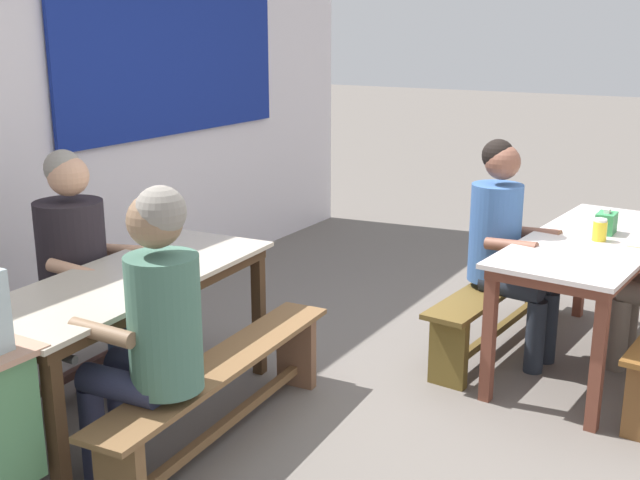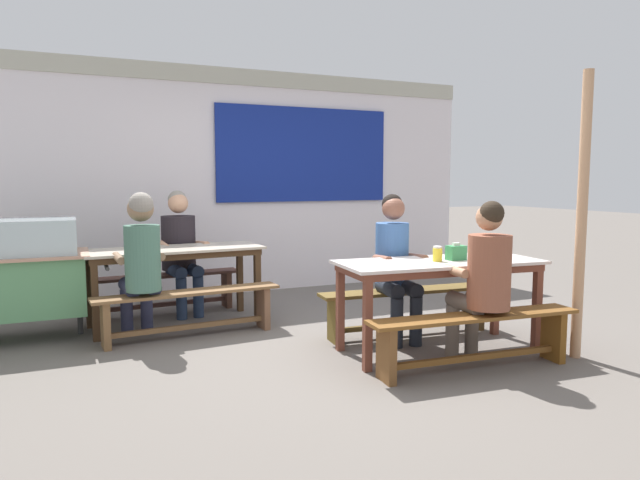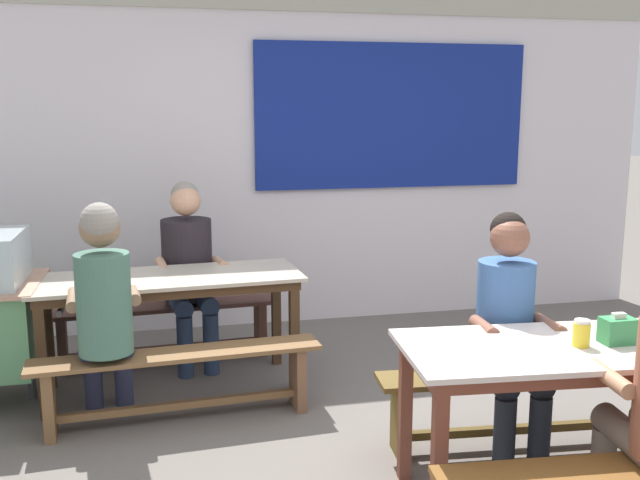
{
  "view_description": "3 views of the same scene",
  "coord_description": "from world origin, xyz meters",
  "px_view_note": "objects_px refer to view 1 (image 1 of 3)",
  "views": [
    {
      "loc": [
        -3.71,
        -1.32,
        1.93
      ],
      "look_at": [
        -0.46,
        0.6,
        0.89
      ],
      "focal_mm": 43.93,
      "sensor_mm": 36.0,
      "label": 1
    },
    {
      "loc": [
        -2.06,
        -4.37,
        1.44
      ],
      "look_at": [
        0.13,
        0.52,
        0.87
      ],
      "focal_mm": 32.1,
      "sensor_mm": 36.0,
      "label": 2
    },
    {
      "loc": [
        -1.13,
        -3.33,
        1.85
      ],
      "look_at": [
        -0.19,
        0.87,
        1.04
      ],
      "focal_mm": 40.43,
      "sensor_mm": 36.0,
      "label": 3
    }
  ],
  "objects_px": {
    "bench_far_back": "(55,348)",
    "person_left_back_turned": "(152,321)",
    "bench_near_back": "(502,299)",
    "dining_table_far": "(129,292)",
    "bench_far_front": "(223,389)",
    "person_center_facing": "(80,258)",
    "dining_table_near": "(594,252)",
    "person_right_near_table": "(505,239)",
    "condiment_jar": "(600,230)",
    "tissue_box": "(606,223)"
  },
  "relations": [
    {
      "from": "bench_far_back",
      "to": "person_left_back_turned",
      "type": "bearing_deg",
      "value": -108.23
    },
    {
      "from": "bench_far_front",
      "to": "person_right_near_table",
      "type": "relative_size",
      "value": 1.3
    },
    {
      "from": "dining_table_near",
      "to": "bench_near_back",
      "type": "distance_m",
      "value": 0.66
    },
    {
      "from": "bench_near_back",
      "to": "tissue_box",
      "type": "xyz_separation_m",
      "value": [
        0.1,
        -0.55,
        0.54
      ]
    },
    {
      "from": "person_left_back_turned",
      "to": "person_right_near_table",
      "type": "distance_m",
      "value": 2.25
    },
    {
      "from": "dining_table_near",
      "to": "bench_far_front",
      "type": "distance_m",
      "value": 2.25
    },
    {
      "from": "dining_table_far",
      "to": "person_right_near_table",
      "type": "bearing_deg",
      "value": -37.37
    },
    {
      "from": "person_left_back_turned",
      "to": "condiment_jar",
      "type": "bearing_deg",
      "value": -31.36
    },
    {
      "from": "bench_far_back",
      "to": "tissue_box",
      "type": "xyz_separation_m",
      "value": [
        2.04,
        -2.34,
        0.54
      ]
    },
    {
      "from": "bench_far_back",
      "to": "person_left_back_turned",
      "type": "xyz_separation_m",
      "value": [
        -0.33,
        -1.01,
        0.46
      ]
    },
    {
      "from": "condiment_jar",
      "to": "person_right_near_table",
      "type": "bearing_deg",
      "value": 101.0
    },
    {
      "from": "bench_far_back",
      "to": "bench_near_back",
      "type": "xyz_separation_m",
      "value": [
        1.94,
        -1.79,
        0.0
      ]
    },
    {
      "from": "bench_far_back",
      "to": "person_right_near_table",
      "type": "distance_m",
      "value": 2.58
    },
    {
      "from": "person_center_facing",
      "to": "dining_table_far",
      "type": "bearing_deg",
      "value": -107.1
    },
    {
      "from": "dining_table_near",
      "to": "tissue_box",
      "type": "height_order",
      "value": "tissue_box"
    },
    {
      "from": "dining_table_far",
      "to": "tissue_box",
      "type": "height_order",
      "value": "tissue_box"
    },
    {
      "from": "dining_table_far",
      "to": "bench_far_back",
      "type": "xyz_separation_m",
      "value": [
        -0.03,
        0.52,
        -0.39
      ]
    },
    {
      "from": "dining_table_near",
      "to": "condiment_jar",
      "type": "height_order",
      "value": "condiment_jar"
    },
    {
      "from": "dining_table_near",
      "to": "bench_far_back",
      "type": "xyz_separation_m",
      "value": [
        -1.89,
        2.31,
        -0.4
      ]
    },
    {
      "from": "person_left_back_turned",
      "to": "condiment_jar",
      "type": "distance_m",
      "value": 2.56
    },
    {
      "from": "bench_far_front",
      "to": "condiment_jar",
      "type": "relative_size",
      "value": 13.51
    },
    {
      "from": "bench_far_back",
      "to": "tissue_box",
      "type": "bearing_deg",
      "value": -48.91
    },
    {
      "from": "person_right_near_table",
      "to": "dining_table_far",
      "type": "bearing_deg",
      "value": 142.63
    },
    {
      "from": "bench_near_back",
      "to": "condiment_jar",
      "type": "bearing_deg",
      "value": -98.83
    },
    {
      "from": "dining_table_far",
      "to": "person_center_facing",
      "type": "relative_size",
      "value": 1.32
    },
    {
      "from": "person_left_back_turned",
      "to": "dining_table_far",
      "type": "bearing_deg",
      "value": 52.87
    },
    {
      "from": "tissue_box",
      "to": "dining_table_far",
      "type": "bearing_deg",
      "value": 137.85
    },
    {
      "from": "dining_table_far",
      "to": "tissue_box",
      "type": "xyz_separation_m",
      "value": [
        2.0,
        -1.81,
        0.14
      ]
    },
    {
      "from": "bench_near_back",
      "to": "person_center_facing",
      "type": "relative_size",
      "value": 1.3
    },
    {
      "from": "dining_table_near",
      "to": "person_center_facing",
      "type": "height_order",
      "value": "person_center_facing"
    },
    {
      "from": "bench_far_back",
      "to": "condiment_jar",
      "type": "height_order",
      "value": "condiment_jar"
    },
    {
      "from": "dining_table_far",
      "to": "bench_far_back",
      "type": "relative_size",
      "value": 1.04
    },
    {
      "from": "bench_far_front",
      "to": "bench_near_back",
      "type": "xyz_separation_m",
      "value": [
        1.87,
        -0.74,
        0.0
      ]
    },
    {
      "from": "person_left_back_turned",
      "to": "condiment_jar",
      "type": "relative_size",
      "value": 10.58
    },
    {
      "from": "dining_table_near",
      "to": "condiment_jar",
      "type": "relative_size",
      "value": 13.96
    },
    {
      "from": "condiment_jar",
      "to": "tissue_box",
      "type": "bearing_deg",
      "value": 0.68
    },
    {
      "from": "condiment_jar",
      "to": "person_center_facing",
      "type": "bearing_deg",
      "value": 125.96
    },
    {
      "from": "dining_table_far",
      "to": "dining_table_near",
      "type": "height_order",
      "value": "same"
    },
    {
      "from": "person_center_facing",
      "to": "bench_near_back",
      "type": "bearing_deg",
      "value": -44.87
    },
    {
      "from": "bench_far_back",
      "to": "person_left_back_turned",
      "type": "height_order",
      "value": "person_left_back_turned"
    },
    {
      "from": "bench_far_front",
      "to": "person_left_back_turned",
      "type": "relative_size",
      "value": 1.28
    },
    {
      "from": "bench_far_front",
      "to": "tissue_box",
      "type": "height_order",
      "value": "tissue_box"
    },
    {
      "from": "dining_table_near",
      "to": "person_center_facing",
      "type": "bearing_deg",
      "value": 126.99
    },
    {
      "from": "dining_table_far",
      "to": "person_left_back_turned",
      "type": "bearing_deg",
      "value": -127.13
    },
    {
      "from": "dining_table_far",
      "to": "bench_near_back",
      "type": "bearing_deg",
      "value": -33.57
    },
    {
      "from": "person_left_back_turned",
      "to": "person_right_near_table",
      "type": "height_order",
      "value": "person_left_back_turned"
    },
    {
      "from": "bench_far_back",
      "to": "person_left_back_turned",
      "type": "distance_m",
      "value": 1.16
    },
    {
      "from": "person_left_back_turned",
      "to": "person_center_facing",
      "type": "bearing_deg",
      "value": 61.96
    },
    {
      "from": "bench_near_back",
      "to": "bench_far_front",
      "type": "bearing_deg",
      "value": 158.44
    },
    {
      "from": "dining_table_far",
      "to": "person_left_back_turned",
      "type": "xyz_separation_m",
      "value": [
        -0.37,
        -0.48,
        0.07
      ]
    }
  ]
}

